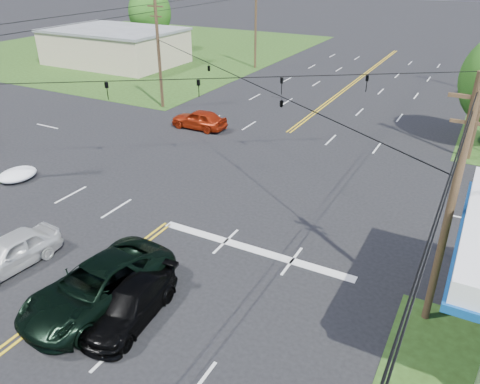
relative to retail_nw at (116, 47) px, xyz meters
The scene contains 15 objects.
ground 37.26m from the retail_nw, 36.25° to the right, with size 280.00×280.00×0.00m, color black.
grass_nw 11.36m from the retail_nw, 116.57° to the left, with size 46.00×48.00×0.03m, color #253D13.
stop_bar 46.14m from the retail_nw, 40.60° to the right, with size 10.00×0.50×0.02m, color silver.
retail_nw is the anchor object (origin of this frame).
pole_se 53.09m from the retail_nw, 35.79° to the right, with size 1.60×0.28×9.50m.
pole_nw 21.60m from the retail_nw, 37.41° to the right, with size 1.60×0.28×9.50m.
pole_left_far 18.30m from the retail_nw, 19.44° to the left, with size 1.60×0.28×10.00m.
span_wire_signals 37.42m from the retail_nw, 36.25° to the right, with size 26.00×18.00×1.13m.
power_lines 38.98m from the retail_nw, 38.66° to the right, with size 26.04×100.00×0.64m.
tree_far_l 10.69m from the retail_nw, 101.31° to the left, with size 6.08×6.08×8.72m.
pickup_dkgreen 48.04m from the retail_nw, 49.23° to the right, with size 3.00×6.50×1.81m, color black.
suv_black 49.17m from the retail_nw, 47.82° to the right, with size 1.93×4.74×1.38m, color black.
pickup_white 44.75m from the retail_nw, 54.33° to the right, with size 1.83×4.55×1.55m, color silver.
sedan_red 28.55m from the retail_nw, 35.34° to the right, with size 1.83×4.56×1.55m, color #9F230B.
snowpile_b 35.30m from the retail_nw, 58.34° to the right, with size 1.96×2.41×0.68m, color white.
Camera 1 is at (13.30, -12.71, 12.58)m, focal length 35.00 mm.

